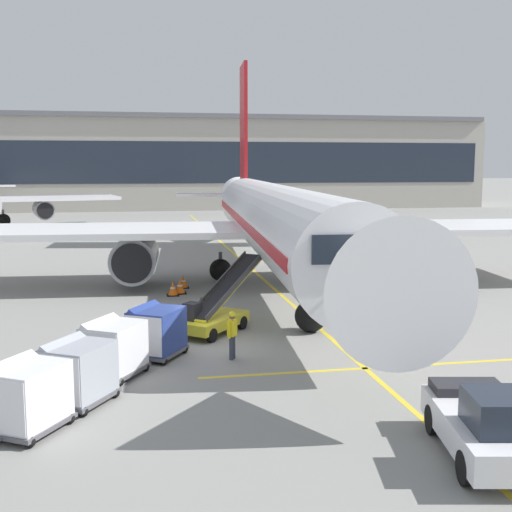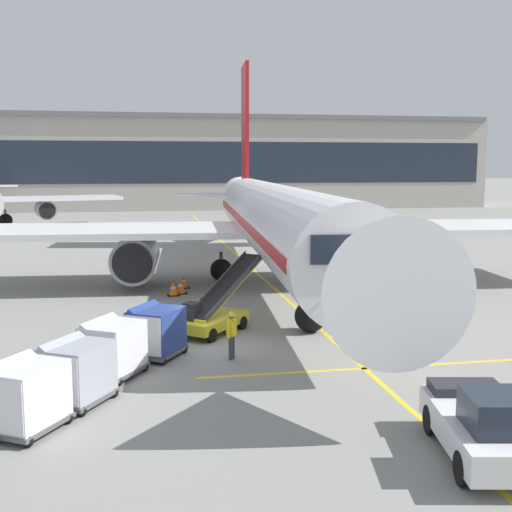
{
  "view_description": "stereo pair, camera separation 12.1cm",
  "coord_description": "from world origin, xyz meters",
  "px_view_note": "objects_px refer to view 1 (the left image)",
  "views": [
    {
      "loc": [
        -2.78,
        -24.09,
        6.9
      ],
      "look_at": [
        2.37,
        3.52,
        2.98
      ],
      "focal_mm": 45.79,
      "sensor_mm": 36.0,
      "label": 1
    },
    {
      "loc": [
        -2.66,
        -24.11,
        6.9
      ],
      "look_at": [
        2.37,
        3.52,
        2.98
      ],
      "focal_mm": 45.79,
      "sensor_mm": 36.0,
      "label": 2
    }
  ],
  "objects_px": {
    "parked_airplane": "(273,220)",
    "belt_loader": "(215,311)",
    "baggage_cart_fourth": "(26,395)",
    "ground_crew_by_loader": "(143,324)",
    "ground_crew_by_carts": "(232,332)",
    "baggage_cart_third": "(77,371)",
    "pushback_tug": "(489,425)",
    "safety_cone_engine_keepout": "(173,289)",
    "safety_cone_wingtip": "(183,282)",
    "baggage_cart_second": "(113,347)",
    "baggage_cart_lead": "(156,330)",
    "safety_cone_nose_mark": "(180,287)"
  },
  "relations": [
    {
      "from": "belt_loader",
      "to": "safety_cone_nose_mark",
      "type": "relative_size",
      "value": 6.33
    },
    {
      "from": "ground_crew_by_loader",
      "to": "safety_cone_engine_keepout",
      "type": "height_order",
      "value": "ground_crew_by_loader"
    },
    {
      "from": "safety_cone_engine_keepout",
      "to": "safety_cone_wingtip",
      "type": "bearing_deg",
      "value": 71.18
    },
    {
      "from": "ground_crew_by_loader",
      "to": "safety_cone_engine_keepout",
      "type": "bearing_deg",
      "value": 80.6
    },
    {
      "from": "baggage_cart_third",
      "to": "safety_cone_nose_mark",
      "type": "xyz_separation_m",
      "value": [
        4.07,
        16.02,
        -0.62
      ]
    },
    {
      "from": "baggage_cart_second",
      "to": "pushback_tug",
      "type": "distance_m",
      "value": 11.89
    },
    {
      "from": "ground_crew_by_carts",
      "to": "baggage_cart_second",
      "type": "bearing_deg",
      "value": -163.99
    },
    {
      "from": "ground_crew_by_carts",
      "to": "belt_loader",
      "type": "bearing_deg",
      "value": 91.79
    },
    {
      "from": "pushback_tug",
      "to": "ground_crew_by_loader",
      "type": "height_order",
      "value": "pushback_tug"
    },
    {
      "from": "parked_airplane",
      "to": "safety_cone_engine_keepout",
      "type": "relative_size",
      "value": 62.81
    },
    {
      "from": "safety_cone_wingtip",
      "to": "pushback_tug",
      "type": "bearing_deg",
      "value": -76.63
    },
    {
      "from": "pushback_tug",
      "to": "ground_crew_by_carts",
      "type": "xyz_separation_m",
      "value": [
        -4.78,
        9.04,
        0.17
      ]
    },
    {
      "from": "belt_loader",
      "to": "pushback_tug",
      "type": "bearing_deg",
      "value": -69.32
    },
    {
      "from": "baggage_cart_third",
      "to": "pushback_tug",
      "type": "xyz_separation_m",
      "value": [
        9.86,
        -5.47,
        -0.17
      ]
    },
    {
      "from": "baggage_cart_second",
      "to": "pushback_tug",
      "type": "height_order",
      "value": "baggage_cart_second"
    },
    {
      "from": "safety_cone_wingtip",
      "to": "safety_cone_nose_mark",
      "type": "xyz_separation_m",
      "value": [
        -0.3,
        -1.6,
        0.02
      ]
    },
    {
      "from": "safety_cone_engine_keepout",
      "to": "ground_crew_by_loader",
      "type": "bearing_deg",
      "value": -99.4
    },
    {
      "from": "baggage_cart_lead",
      "to": "ground_crew_by_loader",
      "type": "height_order",
      "value": "baggage_cart_lead"
    },
    {
      "from": "baggage_cart_fourth",
      "to": "ground_crew_by_loader",
      "type": "distance_m",
      "value": 7.82
    },
    {
      "from": "baggage_cart_fourth",
      "to": "pushback_tug",
      "type": "xyz_separation_m",
      "value": [
        11.0,
        -3.66,
        -0.17
      ]
    },
    {
      "from": "ground_crew_by_loader",
      "to": "safety_cone_wingtip",
      "type": "height_order",
      "value": "ground_crew_by_loader"
    },
    {
      "from": "baggage_cart_third",
      "to": "safety_cone_nose_mark",
      "type": "relative_size",
      "value": 3.55
    },
    {
      "from": "baggage_cart_lead",
      "to": "safety_cone_wingtip",
      "type": "distance_m",
      "value": 13.46
    },
    {
      "from": "parked_airplane",
      "to": "belt_loader",
      "type": "xyz_separation_m",
      "value": [
        -4.76,
        -10.76,
        -2.84
      ]
    },
    {
      "from": "pushback_tug",
      "to": "ground_crew_by_loader",
      "type": "distance_m",
      "value": 13.39
    },
    {
      "from": "baggage_cart_third",
      "to": "pushback_tug",
      "type": "relative_size",
      "value": 0.58
    },
    {
      "from": "belt_loader",
      "to": "baggage_cart_fourth",
      "type": "xyz_separation_m",
      "value": [
        -6.1,
        -9.35,
        0.13
      ]
    },
    {
      "from": "belt_loader",
      "to": "safety_cone_engine_keepout",
      "type": "xyz_separation_m",
      "value": [
        -1.29,
        8.01,
        -0.51
      ]
    },
    {
      "from": "parked_airplane",
      "to": "baggage_cart_lead",
      "type": "height_order",
      "value": "parked_airplane"
    },
    {
      "from": "baggage_cart_third",
      "to": "parked_airplane",
      "type": "bearing_deg",
      "value": 62.04
    },
    {
      "from": "baggage_cart_third",
      "to": "safety_cone_wingtip",
      "type": "height_order",
      "value": "baggage_cart_third"
    },
    {
      "from": "baggage_cart_third",
      "to": "ground_crew_by_loader",
      "type": "relative_size",
      "value": 1.57
    },
    {
      "from": "baggage_cart_second",
      "to": "safety_cone_wingtip",
      "type": "xyz_separation_m",
      "value": [
        3.44,
        15.24,
        -0.65
      ]
    },
    {
      "from": "parked_airplane",
      "to": "safety_cone_nose_mark",
      "type": "height_order",
      "value": "parked_airplane"
    },
    {
      "from": "ground_crew_by_loader",
      "to": "baggage_cart_fourth",
      "type": "bearing_deg",
      "value": -113.5
    },
    {
      "from": "baggage_cart_third",
      "to": "baggage_cart_lead",
      "type": "bearing_deg",
      "value": 61.03
    },
    {
      "from": "baggage_cart_third",
      "to": "ground_crew_by_carts",
      "type": "xyz_separation_m",
      "value": [
        5.08,
        3.57,
        -0.0
      ]
    },
    {
      "from": "baggage_cart_lead",
      "to": "safety_cone_wingtip",
      "type": "xyz_separation_m",
      "value": [
        1.98,
        13.3,
        -0.65
      ]
    },
    {
      "from": "baggage_cart_lead",
      "to": "baggage_cart_third",
      "type": "distance_m",
      "value": 4.94
    },
    {
      "from": "safety_cone_wingtip",
      "to": "belt_loader",
      "type": "bearing_deg",
      "value": -86.7
    },
    {
      "from": "belt_loader",
      "to": "baggage_cart_fourth",
      "type": "relative_size",
      "value": 1.78
    },
    {
      "from": "ground_crew_by_carts",
      "to": "parked_airplane",
      "type": "bearing_deg",
      "value": 72.53
    },
    {
      "from": "baggage_cart_second",
      "to": "ground_crew_by_loader",
      "type": "xyz_separation_m",
      "value": [
        1.04,
        2.97,
        -0.0
      ]
    },
    {
      "from": "belt_loader",
      "to": "safety_cone_wingtip",
      "type": "bearing_deg",
      "value": 93.3
    },
    {
      "from": "safety_cone_nose_mark",
      "to": "baggage_cart_fourth",
      "type": "bearing_deg",
      "value": -106.28
    },
    {
      "from": "safety_cone_engine_keepout",
      "to": "pushback_tug",
      "type": "bearing_deg",
      "value": -73.56
    },
    {
      "from": "pushback_tug",
      "to": "safety_cone_nose_mark",
      "type": "distance_m",
      "value": 22.26
    },
    {
      "from": "belt_loader",
      "to": "baggage_cart_second",
      "type": "xyz_separation_m",
      "value": [
        -4.02,
        -5.15,
        0.13
      ]
    },
    {
      "from": "baggage_cart_fourth",
      "to": "ground_crew_by_carts",
      "type": "xyz_separation_m",
      "value": [
        6.22,
        5.38,
        -0.0
      ]
    },
    {
      "from": "parked_airplane",
      "to": "safety_cone_nose_mark",
      "type": "distance_m",
      "value": 6.94
    }
  ]
}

